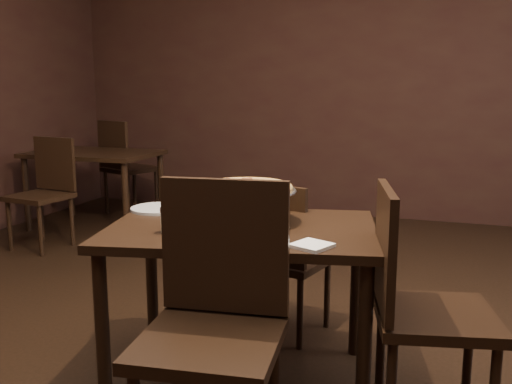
% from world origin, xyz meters
% --- Properties ---
extents(room, '(6.04, 7.04, 2.84)m').
position_xyz_m(room, '(0.06, 0.03, 1.40)').
color(room, black).
rests_on(room, ground).
extents(dining_table, '(1.29, 0.98, 0.73)m').
position_xyz_m(dining_table, '(0.09, -0.05, 0.63)').
color(dining_table, black).
rests_on(dining_table, ground).
extents(background_table, '(1.16, 0.77, 0.72)m').
position_xyz_m(background_table, '(-2.20, 2.23, 0.63)').
color(background_table, black).
rests_on(background_table, ground).
extents(pizza_stand, '(0.46, 0.46, 0.19)m').
position_xyz_m(pizza_stand, '(0.08, 0.04, 0.88)').
color(pizza_stand, '#B6B5BC').
rests_on(pizza_stand, dining_table).
extents(parmesan_shaker, '(0.07, 0.07, 0.12)m').
position_xyz_m(parmesan_shaker, '(-0.16, -0.24, 0.78)').
color(parmesan_shaker, beige).
rests_on(parmesan_shaker, dining_table).
extents(pepper_flake_shaker, '(0.06, 0.06, 0.11)m').
position_xyz_m(pepper_flake_shaker, '(-0.02, -0.30, 0.78)').
color(pepper_flake_shaker, maroon).
rests_on(pepper_flake_shaker, dining_table).
extents(packet_caddy, '(0.10, 0.10, 0.08)m').
position_xyz_m(packet_caddy, '(-0.08, -0.20, 0.76)').
color(packet_caddy, black).
rests_on(packet_caddy, dining_table).
extents(napkin_stack, '(0.17, 0.17, 0.01)m').
position_xyz_m(napkin_stack, '(0.46, -0.28, 0.73)').
color(napkin_stack, white).
rests_on(napkin_stack, dining_table).
extents(plate_left, '(0.27, 0.27, 0.01)m').
position_xyz_m(plate_left, '(-0.41, 0.14, 0.73)').
color(plate_left, silver).
rests_on(plate_left, dining_table).
extents(plate_near, '(0.26, 0.26, 0.01)m').
position_xyz_m(plate_near, '(0.14, -0.35, 0.73)').
color(plate_near, silver).
rests_on(plate_near, dining_table).
extents(serving_spatula, '(0.14, 0.14, 0.02)m').
position_xyz_m(serving_spatula, '(0.19, -0.02, 0.87)').
color(serving_spatula, '#B6B5BC').
rests_on(serving_spatula, pizza_stand).
extents(chair_far, '(0.48, 0.48, 0.84)m').
position_xyz_m(chair_far, '(0.13, 0.47, 0.46)').
color(chair_far, black).
rests_on(chair_far, ground).
extents(chair_near, '(0.52, 0.52, 1.01)m').
position_xyz_m(chair_near, '(0.20, -0.60, 0.55)').
color(chair_near, black).
rests_on(chair_near, ground).
extents(chair_side, '(0.53, 0.53, 0.96)m').
position_xyz_m(chair_side, '(0.85, -0.16, 0.52)').
color(chair_side, black).
rests_on(chair_side, ground).
extents(bg_chair_far, '(0.60, 0.60, 0.98)m').
position_xyz_m(bg_chair_far, '(-2.23, 2.81, 0.54)').
color(bg_chair_far, black).
rests_on(bg_chair_far, ground).
extents(bg_chair_near, '(0.48, 0.48, 0.91)m').
position_xyz_m(bg_chair_near, '(-2.21, 1.54, 0.50)').
color(bg_chair_near, black).
rests_on(bg_chair_near, ground).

